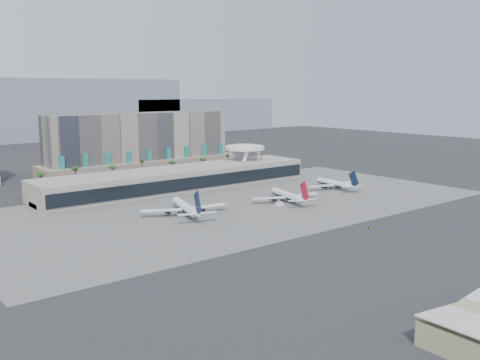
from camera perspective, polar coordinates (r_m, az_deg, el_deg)
ground at (r=234.59m, az=7.99°, el=-4.76°), size 900.00×900.00×0.00m
apron_pad at (r=274.15m, az=-0.38°, el=-2.55°), size 260.00×130.00×0.06m
mountain_ridge at (r=655.39m, az=-21.53°, el=6.55°), size 680.00×60.00×70.00m
hotel at (r=376.08m, az=-10.51°, el=3.22°), size 140.00×30.00×42.00m
terminal at (r=317.08m, az=-6.53°, el=0.25°), size 170.00×32.50×14.50m
saucer_structure at (r=352.16m, az=0.51°, el=3.22°), size 26.00×26.00×21.89m
palm_row at (r=349.87m, az=-8.64°, el=1.75°), size 157.80×2.80×13.10m
airliner_left at (r=250.50m, az=-5.82°, el=-2.90°), size 40.65×42.14×14.91m
airliner_centre at (r=278.82m, az=5.10°, el=-1.66°), size 37.68×39.11×13.76m
airliner_right at (r=319.15m, az=10.07°, el=-0.37°), size 35.89×37.12×12.83m
service_vehicle_a at (r=253.60m, az=-4.59°, el=-3.34°), size 5.01×3.65×2.21m
service_vehicle_b at (r=269.90m, az=4.23°, el=-2.58°), size 3.71×2.21×1.87m
taxiway_sign at (r=232.74m, az=13.70°, el=-4.94°), size 2.23×0.71×1.01m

